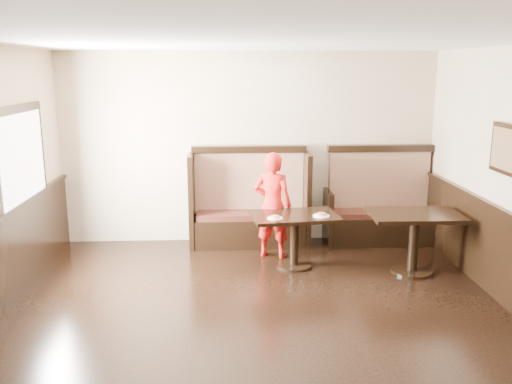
{
  "coord_description": "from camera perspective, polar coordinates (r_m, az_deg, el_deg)",
  "views": [
    {
      "loc": [
        -0.3,
        -4.43,
        2.55
      ],
      "look_at": [
        0.05,
        2.35,
        1.0
      ],
      "focal_mm": 38.0,
      "sensor_mm": 36.0,
      "label": 1
    }
  ],
  "objects": [
    {
      "name": "ground",
      "position": [
        5.12,
        0.85,
        -17.02
      ],
      "size": [
        7.0,
        7.0,
        0.0
      ],
      "primitive_type": "plane",
      "color": "black",
      "rests_on": "ground"
    },
    {
      "name": "room_shell",
      "position": [
        5.08,
        -2.73,
        -8.93
      ],
      "size": [
        7.0,
        7.0,
        7.0
      ],
      "color": "#C5AE8F",
      "rests_on": "ground"
    },
    {
      "name": "booth_main",
      "position": [
        7.99,
        -0.69,
        -1.8
      ],
      "size": [
        1.75,
        0.72,
        1.45
      ],
      "color": "black",
      "rests_on": "ground"
    },
    {
      "name": "booth_neighbor",
      "position": [
        8.31,
        12.88,
        -1.89
      ],
      "size": [
        1.65,
        0.72,
        1.45
      ],
      "color": "black",
      "rests_on": "ground"
    },
    {
      "name": "table_main",
      "position": [
        7.08,
        4.08,
        -3.67
      ],
      "size": [
        1.18,
        0.82,
        0.71
      ],
      "rotation": [
        0.0,
        0.0,
        0.12
      ],
      "color": "black",
      "rests_on": "ground"
    },
    {
      "name": "table_neighbor",
      "position": [
        7.13,
        16.34,
        -3.68
      ],
      "size": [
        1.14,
        0.76,
        0.78
      ],
      "rotation": [
        0.0,
        0.0,
        -0.02
      ],
      "color": "black",
      "rests_on": "ground"
    },
    {
      "name": "child",
      "position": [
        7.38,
        1.76,
        -1.4
      ],
      "size": [
        0.62,
        0.51,
        1.47
      ],
      "primitive_type": "imported",
      "rotation": [
        0.0,
        0.0,
        2.79
      ],
      "color": "red",
      "rests_on": "ground"
    },
    {
      "name": "pizza_plate_left",
      "position": [
        6.83,
        2.01,
        -2.7
      ],
      "size": [
        0.2,
        0.2,
        0.04
      ],
      "color": "white",
      "rests_on": "table_main"
    },
    {
      "name": "pizza_plate_right",
      "position": [
        6.98,
        6.89,
        -2.43
      ],
      "size": [
        0.22,
        0.22,
        0.04
      ],
      "color": "white",
      "rests_on": "table_main"
    }
  ]
}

